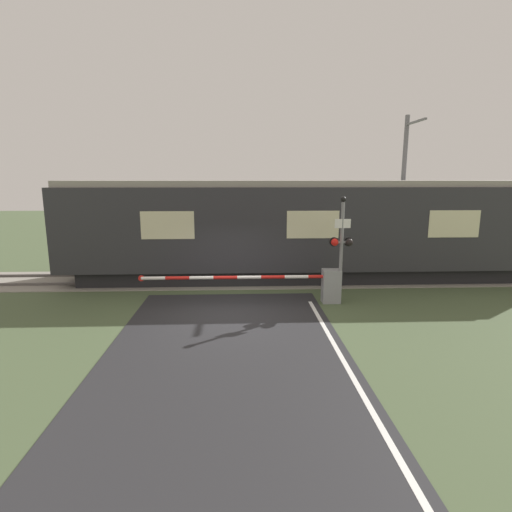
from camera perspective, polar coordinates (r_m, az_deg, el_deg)
ground_plane at (r=12.59m, az=-3.76°, el=-8.14°), size 80.00×80.00×0.00m
track_bed at (r=16.60m, az=-3.42°, el=-3.28°), size 36.00×3.20×0.13m
train at (r=16.43m, az=7.20°, el=3.76°), size 19.48×2.88×4.04m
crossing_barrier at (r=13.54m, az=8.03°, el=-4.01°), size 6.71×0.44×1.14m
signal_post at (r=13.28m, az=12.13°, el=1.67°), size 0.78×0.26×3.57m
catenary_pole at (r=19.39m, az=20.24°, el=8.75°), size 0.20×1.90×6.84m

